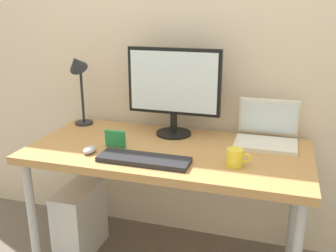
% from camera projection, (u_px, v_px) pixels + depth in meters
% --- Properties ---
extents(back_wall, '(4.40, 0.04, 2.60)m').
position_uv_depth(back_wall, '(189.00, 29.00, 2.18)').
color(back_wall, beige).
rests_on(back_wall, ground_plane).
extents(desk, '(1.45, 0.70, 0.73)m').
position_uv_depth(desk, '(168.00, 159.00, 2.00)').
color(desk, '#B7844C').
rests_on(desk, ground_plane).
extents(monitor, '(0.53, 0.20, 0.49)m').
position_uv_depth(monitor, '(174.00, 87.00, 2.10)').
color(monitor, black).
rests_on(monitor, desk).
extents(laptop, '(0.32, 0.26, 0.23)m').
position_uv_depth(laptop, '(267.00, 132.00, 2.04)').
color(laptop, silver).
rests_on(laptop, desk).
extents(desk_lamp, '(0.11, 0.16, 0.45)m').
position_uv_depth(desk_lamp, '(78.00, 74.00, 2.26)').
color(desk_lamp, '#232328').
rests_on(desk_lamp, desk).
extents(keyboard, '(0.44, 0.14, 0.02)m').
position_uv_depth(keyboard, '(144.00, 159.00, 1.81)').
color(keyboard, '#232328').
rests_on(keyboard, desk).
extents(mouse, '(0.06, 0.09, 0.03)m').
position_uv_depth(mouse, '(90.00, 150.00, 1.91)').
color(mouse, '#B2B2B7').
rests_on(mouse, desk).
extents(coffee_mug, '(0.11, 0.08, 0.08)m').
position_uv_depth(coffee_mug, '(235.00, 158.00, 1.75)').
color(coffee_mug, yellow).
rests_on(coffee_mug, desk).
extents(photo_frame, '(0.11, 0.02, 0.09)m').
position_uv_depth(photo_frame, '(115.00, 139.00, 1.98)').
color(photo_frame, '#268C4C').
rests_on(photo_frame, desk).
extents(computer_tower, '(0.18, 0.36, 0.42)m').
position_uv_depth(computer_tower, '(80.00, 220.00, 2.28)').
color(computer_tower, silver).
rests_on(computer_tower, ground_plane).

